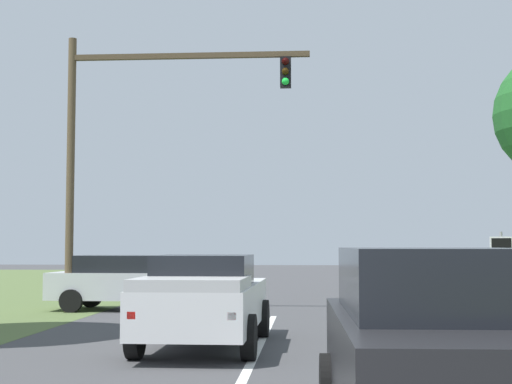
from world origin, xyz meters
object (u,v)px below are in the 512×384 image
(pickup_truck_lead, at_px, (205,299))
(crossing_suv_far, at_px, (125,281))
(traffic_light, at_px, (130,131))
(keep_moving_sign, at_px, (502,263))
(red_suv_near, at_px, (440,344))

(pickup_truck_lead, bearing_deg, crossing_suv_far, 113.49)
(traffic_light, relative_size, keep_moving_sign, 3.53)
(traffic_light, height_order, keep_moving_sign, traffic_light)
(traffic_light, distance_m, keep_moving_sign, 11.24)
(pickup_truck_lead, height_order, crossing_suv_far, pickup_truck_lead)
(red_suv_near, height_order, pickup_truck_lead, red_suv_near)
(keep_moving_sign, height_order, crossing_suv_far, keep_moving_sign)
(traffic_light, xyz_separation_m, keep_moving_sign, (10.42, -1.61, -3.89))
(crossing_suv_far, bearing_deg, keep_moving_sign, -12.48)
(red_suv_near, height_order, keep_moving_sign, keep_moving_sign)
(keep_moving_sign, bearing_deg, red_suv_near, -106.47)
(red_suv_near, bearing_deg, traffic_light, 114.43)
(pickup_truck_lead, bearing_deg, traffic_light, 113.85)
(keep_moving_sign, bearing_deg, traffic_light, 171.19)
(red_suv_near, xyz_separation_m, traffic_light, (-6.60, 14.53, 4.37))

